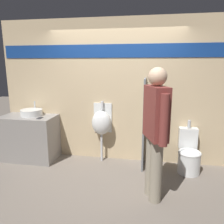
{
  "coord_description": "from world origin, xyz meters",
  "views": [
    {
      "loc": [
        0.65,
        -3.51,
        1.87
      ],
      "look_at": [
        0.0,
        0.17,
        1.05
      ],
      "focal_mm": 35.0,
      "sensor_mm": 36.0,
      "label": 1
    }
  ],
  "objects_px": {
    "toilet": "(189,155)",
    "person_in_vest": "(155,129)",
    "cell_phone": "(40,118)",
    "urinal_near_counter": "(102,123)",
    "sink_basin": "(32,112)"
  },
  "relations": [
    {
      "from": "toilet",
      "to": "person_in_vest",
      "type": "relative_size",
      "value": 0.48
    },
    {
      "from": "cell_phone",
      "to": "toilet",
      "type": "relative_size",
      "value": 0.16
    },
    {
      "from": "cell_phone",
      "to": "urinal_near_counter",
      "type": "xyz_separation_m",
      "value": [
        1.12,
        0.28,
        -0.11
      ]
    },
    {
      "from": "cell_phone",
      "to": "urinal_near_counter",
      "type": "relative_size",
      "value": 0.12
    },
    {
      "from": "cell_phone",
      "to": "person_in_vest",
      "type": "xyz_separation_m",
      "value": [
        2.1,
        -0.8,
        0.13
      ]
    },
    {
      "from": "cell_phone",
      "to": "toilet",
      "type": "distance_m",
      "value": 2.79
    },
    {
      "from": "cell_phone",
      "to": "toilet",
      "type": "height_order",
      "value": "cell_phone"
    },
    {
      "from": "cell_phone",
      "to": "urinal_near_counter",
      "type": "height_order",
      "value": "urinal_near_counter"
    },
    {
      "from": "sink_basin",
      "to": "toilet",
      "type": "relative_size",
      "value": 0.47
    },
    {
      "from": "urinal_near_counter",
      "to": "person_in_vest",
      "type": "height_order",
      "value": "person_in_vest"
    },
    {
      "from": "toilet",
      "to": "person_in_vest",
      "type": "bearing_deg",
      "value": -124.34
    },
    {
      "from": "sink_basin",
      "to": "urinal_near_counter",
      "type": "xyz_separation_m",
      "value": [
        1.38,
        0.1,
        -0.17
      ]
    },
    {
      "from": "person_in_vest",
      "to": "sink_basin",
      "type": "bearing_deg",
      "value": 47.52
    },
    {
      "from": "sink_basin",
      "to": "person_in_vest",
      "type": "distance_m",
      "value": 2.56
    },
    {
      "from": "sink_basin",
      "to": "cell_phone",
      "type": "height_order",
      "value": "sink_basin"
    }
  ]
}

